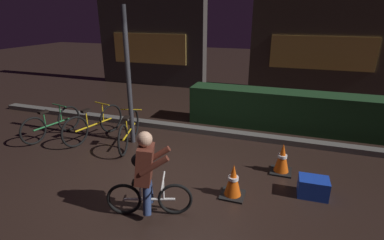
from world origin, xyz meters
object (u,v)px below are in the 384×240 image
(traffic_cone_near, at_px, (233,181))
(traffic_cone_far, at_px, (282,159))
(parked_bike_center_left, at_px, (129,131))
(parked_bike_left_mid, at_px, (94,124))
(blue_crate, at_px, (313,187))
(parked_bike_leftmost, at_px, (52,124))
(cyclist, at_px, (147,174))
(street_post, at_px, (128,78))

(traffic_cone_near, distance_m, traffic_cone_far, 1.19)
(parked_bike_center_left, height_order, traffic_cone_near, parked_bike_center_left)
(parked_bike_left_mid, bearing_deg, blue_crate, -86.27)
(traffic_cone_far, bearing_deg, parked_bike_leftmost, -179.69)
(traffic_cone_near, height_order, traffic_cone_far, traffic_cone_far)
(traffic_cone_far, height_order, cyclist, cyclist)
(parked_bike_center_left, xyz_separation_m, cyclist, (1.41, -1.92, 0.30))
(blue_crate, bearing_deg, traffic_cone_near, -161.02)
(parked_bike_center_left, height_order, traffic_cone_far, parked_bike_center_left)
(parked_bike_leftmost, distance_m, traffic_cone_far, 4.99)
(traffic_cone_near, height_order, blue_crate, traffic_cone_near)
(parked_bike_leftmost, height_order, traffic_cone_far, parked_bike_leftmost)
(street_post, bearing_deg, blue_crate, -13.91)
(traffic_cone_far, relative_size, cyclist, 0.44)
(parked_bike_leftmost, bearing_deg, parked_bike_left_mid, -65.35)
(parked_bike_left_mid, height_order, traffic_cone_near, parked_bike_left_mid)
(cyclist, bearing_deg, traffic_cone_far, 27.11)
(traffic_cone_near, bearing_deg, cyclist, -142.73)
(parked_bike_center_left, bearing_deg, street_post, -7.12)
(parked_bike_left_mid, bearing_deg, traffic_cone_far, -79.23)
(parked_bike_leftmost, xyz_separation_m, traffic_cone_far, (4.99, 0.03, -0.06))
(parked_bike_leftmost, distance_m, cyclist, 3.73)
(parked_bike_left_mid, bearing_deg, traffic_cone_near, -95.86)
(parked_bike_left_mid, height_order, cyclist, cyclist)
(traffic_cone_near, relative_size, cyclist, 0.43)
(traffic_cone_far, bearing_deg, cyclist, -133.80)
(street_post, bearing_deg, traffic_cone_near, -27.75)
(street_post, xyz_separation_m, blue_crate, (3.63, -0.90, -1.26))
(traffic_cone_near, bearing_deg, parked_bike_center_left, 155.11)
(parked_bike_left_mid, bearing_deg, parked_bike_center_left, -79.78)
(street_post, relative_size, traffic_cone_far, 5.14)
(traffic_cone_far, bearing_deg, parked_bike_left_mid, 177.14)
(street_post, bearing_deg, parked_bike_left_mid, -172.93)
(blue_crate, bearing_deg, cyclist, -151.61)
(parked_bike_center_left, xyz_separation_m, blue_crate, (3.61, -0.73, -0.18))
(street_post, xyz_separation_m, traffic_cone_near, (2.47, -1.30, -1.15))
(parked_bike_leftmost, height_order, parked_bike_center_left, parked_bike_center_left)
(parked_bike_center_left, bearing_deg, blue_crate, -117.05)
(traffic_cone_near, xyz_separation_m, traffic_cone_far, (0.67, 0.99, 0.00))
(street_post, height_order, parked_bike_center_left, street_post)
(street_post, distance_m, parked_bike_center_left, 1.09)
(street_post, relative_size, parked_bike_center_left, 1.85)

